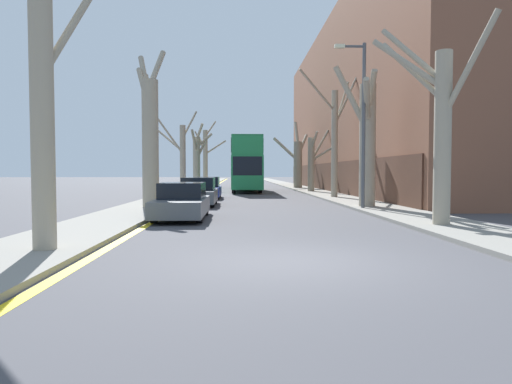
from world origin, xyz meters
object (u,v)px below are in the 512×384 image
Objects in this scene: street_tree_right_1 at (367,140)px; street_tree_right_2 at (335,137)px; double_decker_bus at (246,162)px; street_tree_right_4 at (297,161)px; lamp_post at (361,117)px; parked_car_1 at (198,192)px; street_tree_left_2 at (181,156)px; parked_car_0 at (182,202)px; street_tree_left_4 at (206,155)px; street_tree_left_1 at (150,132)px; street_tree_left_0 at (46,75)px; parked_car_2 at (207,188)px; street_tree_right_0 at (439,123)px; street_tree_right_3 at (313,162)px; street_tree_left_3 at (197,160)px.

street_tree_right_2 is at bearing 88.23° from street_tree_right_1.
street_tree_right_1 is 19.98m from double_decker_bus.
lamp_post reaches higher than street_tree_right_4.
street_tree_right_2 reaches higher than parked_car_1.
street_tree_left_2 is 1.35× the size of parked_car_0.
street_tree_left_4 reaches higher than lamp_post.
street_tree_left_0 is at bearing -89.57° from street_tree_left_1.
street_tree_right_1 is at bearing -47.08° from parked_car_2.
street_tree_left_4 is 38.34m from parked_car_0.
street_tree_right_0 is at bearing -89.93° from street_tree_right_4.
parked_car_1 is at bearing -109.16° from street_tree_right_4.
double_decker_bus is (4.72, 19.27, -0.95)m from street_tree_left_1.
parked_car_0 is at bearing -105.09° from street_tree_right_4.
lamp_post is (4.76, -20.21, 1.55)m from double_decker_bus.
street_tree_right_2 is at bearing -89.47° from street_tree_right_4.
parked_car_2 is at bearing 132.92° from street_tree_right_1.
street_tree_right_4 is at bearing 50.44° from double_decker_bus.
street_tree_right_1 reaches higher than street_tree_left_2.
street_tree_right_4 is (10.08, 14.50, 0.04)m from street_tree_left_2.
street_tree_right_1 is 0.83× the size of street_tree_right_2.
parked_car_2 is 12.65m from lamp_post.
street_tree_right_1 reaches higher than street_tree_right_0.
double_decker_bus is at bearing 83.38° from parked_car_0.
street_tree_right_3 is at bearing 45.27° from parked_car_2.
parked_car_2 is at bearing 90.00° from parked_car_1.
lamp_post is (9.48, -0.94, 0.60)m from street_tree_left_1.
street_tree_left_0 is 1.20× the size of street_tree_right_1.
street_tree_left_4 is at bearing 89.75° from street_tree_left_2.
street_tree_left_1 is at bearing 144.15° from street_tree_right_0.
street_tree_left_2 is 3.96m from parked_car_2.
parked_car_0 is at bearing -65.41° from street_tree_left_1.
street_tree_left_0 is 1.00× the size of street_tree_left_4.
street_tree_right_0 is 0.83× the size of street_tree_right_2.
street_tree_left_3 is at bearing 89.80° from street_tree_left_2.
street_tree_right_2 is 1.51× the size of street_tree_right_3.
street_tree_left_4 is 1.50× the size of street_tree_right_3.
street_tree_right_2 reaches higher than street_tree_left_1.
street_tree_left_4 is 1.20× the size of street_tree_right_0.
double_decker_bus is (-5.28, 19.26, -0.62)m from street_tree_right_1.
street_tree_right_2 is (10.25, 8.29, 0.41)m from street_tree_left_1.
street_tree_left_1 is 13.19m from street_tree_right_2.
street_tree_left_4 reaches higher than street_tree_left_0.
street_tree_right_3 is (10.16, -16.84, -1.16)m from street_tree_left_4.
street_tree_right_3 is 1.23× the size of parked_car_1.
lamp_post is at bearing -94.78° from street_tree_right_2.
street_tree_right_0 is 18.10m from parked_car_2.
street_tree_left_2 is 1.15× the size of street_tree_right_3.
street_tree_right_1 is at bearing -48.45° from street_tree_left_2.
street_tree_left_0 is 1.76× the size of parked_car_0.
street_tree_right_4 is 26.75m from lamp_post.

